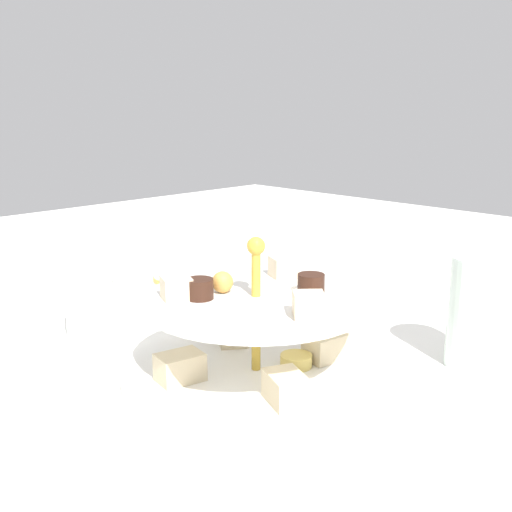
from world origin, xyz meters
TOP-DOWN VIEW (x-y plane):
  - ground_plane at (0.00, 0.00)m, footprint 2.40×2.40m
  - tiered_serving_stand at (0.00, 0.00)m, footprint 0.30×0.30m
  - water_glass_tall_right at (0.21, -0.16)m, footprint 0.07×0.07m
  - water_glass_short_left at (-0.06, 0.25)m, footprint 0.06×0.06m
  - teacup_with_saucer at (0.09, 0.26)m, footprint 0.09×0.09m
  - butter_knife_right at (0.28, 0.13)m, footprint 0.07×0.17m
  - water_glass_mid_back at (-0.22, 0.08)m, footprint 0.06×0.06m

SIDE VIEW (x-z plane):
  - ground_plane at x=0.00m, z-range 0.00..0.00m
  - butter_knife_right at x=0.28m, z-range 0.00..0.00m
  - teacup_with_saucer at x=0.09m, z-range 0.00..0.05m
  - water_glass_short_left at x=-0.06m, z-range 0.00..0.07m
  - tiered_serving_stand at x=0.00m, z-range -0.04..0.12m
  - water_glass_mid_back at x=-0.22m, z-range 0.00..0.10m
  - water_glass_tall_right at x=0.21m, z-range 0.00..0.13m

